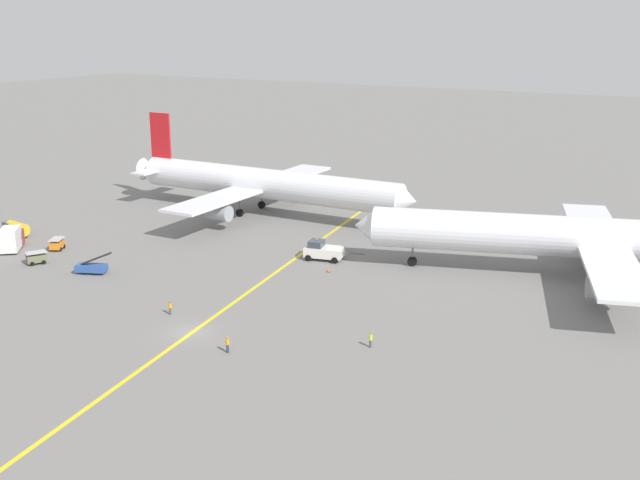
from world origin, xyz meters
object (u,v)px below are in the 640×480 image
(gse_catering_truck_tall, at_px, (11,239))
(gse_baggage_cart_near_cluster, at_px, (57,244))
(ground_crew_wing_walker_right, at_px, (170,308))
(ground_crew_marshaller_foreground, at_px, (228,344))
(pushback_tug, at_px, (323,251))
(airliner_being_pushed, at_px, (585,238))
(traffic_cone_nose_left, at_px, (329,270))
(gse_baggage_cart_trailing, at_px, (36,258))
(airliner_at_gate_left, at_px, (265,184))
(gse_fuel_bowser_stubby, at_px, (16,228))
(gse_belt_loader_portside, at_px, (92,267))
(ground_crew_ramp_agent_by_cones, at_px, (371,340))

(gse_catering_truck_tall, xyz_separation_m, gse_baggage_cart_near_cluster, (5.53, 3.44, -0.90))
(ground_crew_wing_walker_right, relative_size, ground_crew_marshaller_foreground, 0.91)
(pushback_tug, height_order, ground_crew_wing_walker_right, pushback_tug)
(airliner_being_pushed, relative_size, traffic_cone_nose_left, 97.11)
(pushback_tug, height_order, gse_baggage_cart_trailing, pushback_tug)
(pushback_tug, bearing_deg, gse_baggage_cart_trailing, -147.42)
(airliner_at_gate_left, height_order, gse_baggage_cart_trailing, airliner_at_gate_left)
(gse_catering_truck_tall, xyz_separation_m, ground_crew_marshaller_foreground, (48.76, -13.66, -0.84))
(gse_fuel_bowser_stubby, relative_size, gse_belt_loader_portside, 1.02)
(airliner_at_gate_left, distance_m, gse_belt_loader_portside, 38.54)
(airliner_being_pushed, distance_m, gse_catering_truck_tall, 80.38)
(ground_crew_marshaller_foreground, relative_size, traffic_cone_nose_left, 2.93)
(airliner_at_gate_left, distance_m, traffic_cone_nose_left, 33.67)
(gse_baggage_cart_trailing, distance_m, ground_crew_wing_walker_right, 29.07)
(pushback_tug, distance_m, gse_belt_loader_portside, 31.48)
(airliner_at_gate_left, height_order, gse_catering_truck_tall, airliner_at_gate_left)
(gse_belt_loader_portside, height_order, ground_crew_wing_walker_right, gse_belt_loader_portside)
(gse_baggage_cart_near_cluster, bearing_deg, gse_fuel_bowser_stubby, 170.30)
(airliner_being_pushed, xyz_separation_m, gse_fuel_bowser_stubby, (-80.67, -23.22, -3.93))
(gse_fuel_bowser_stubby, xyz_separation_m, ground_crew_wing_walker_right, (42.43, -13.73, -0.51))
(gse_fuel_bowser_stubby, height_order, gse_baggage_cart_near_cluster, gse_fuel_bowser_stubby)
(gse_baggage_cart_trailing, xyz_separation_m, ground_crew_wing_walker_right, (28.52, -5.64, -0.04))
(gse_catering_truck_tall, bearing_deg, gse_baggage_cart_trailing, -18.31)
(ground_crew_ramp_agent_by_cones, relative_size, ground_crew_wing_walker_right, 1.03)
(pushback_tug, bearing_deg, ground_crew_ramp_agent_by_cones, -51.51)
(gse_baggage_cart_trailing, relative_size, gse_baggage_cart_near_cluster, 1.00)
(gse_belt_loader_portside, height_order, ground_crew_marshaller_foreground, gse_belt_loader_portside)
(airliner_at_gate_left, bearing_deg, gse_baggage_cart_trailing, -107.21)
(airliner_at_gate_left, relative_size, pushback_tug, 6.38)
(gse_baggage_cart_near_cluster, relative_size, ground_crew_marshaller_foreground, 1.79)
(airliner_at_gate_left, bearing_deg, ground_crew_ramp_agent_by_cones, -45.74)
(pushback_tug, relative_size, ground_crew_marshaller_foreground, 4.92)
(gse_belt_loader_portside, bearing_deg, ground_crew_wing_walker_right, -18.75)
(gse_baggage_cart_near_cluster, height_order, gse_belt_loader_portside, gse_belt_loader_portside)
(airliner_being_pushed, xyz_separation_m, ground_crew_wing_walker_right, (-38.23, -36.95, -4.44))
(gse_baggage_cart_trailing, distance_m, gse_belt_loader_portside, 9.74)
(airliner_being_pushed, distance_m, gse_baggage_cart_near_cluster, 74.05)
(airliner_at_gate_left, relative_size, gse_baggage_cart_near_cluster, 17.51)
(gse_belt_loader_portside, bearing_deg, gse_fuel_bowser_stubby, 162.73)
(airliner_at_gate_left, height_order, ground_crew_ramp_agent_by_cones, airliner_at_gate_left)
(gse_catering_truck_tall, bearing_deg, pushback_tug, 24.06)
(gse_fuel_bowser_stubby, xyz_separation_m, gse_belt_loader_portside, (23.62, -7.34, -0.51))
(airliner_at_gate_left, relative_size, airliner_being_pushed, 0.95)
(airliner_at_gate_left, xyz_separation_m, airliner_being_pushed, (54.70, -7.64, -0.07))
(gse_baggage_cart_near_cluster, bearing_deg, gse_belt_loader_portside, -23.57)
(gse_catering_truck_tall, relative_size, traffic_cone_nose_left, 10.08)
(gse_baggage_cart_near_cluster, bearing_deg, airliner_being_pushed, 19.87)
(pushback_tug, bearing_deg, gse_baggage_cart_near_cluster, -157.23)
(gse_fuel_bowser_stubby, xyz_separation_m, gse_baggage_cart_trailing, (13.91, -8.09, -0.47))
(airliner_at_gate_left, xyz_separation_m, gse_catering_truck_tall, (-20.35, -36.20, -3.58))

